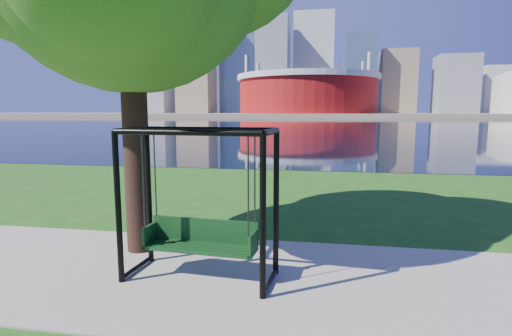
# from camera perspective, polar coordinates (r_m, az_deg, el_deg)

# --- Properties ---
(ground) EXTENTS (900.00, 900.00, 0.00)m
(ground) POSITION_cam_1_polar(r_m,az_deg,el_deg) (7.32, -1.80, -14.00)
(ground) COLOR #1E5114
(ground) RESTS_ON ground
(path) EXTENTS (120.00, 4.00, 0.03)m
(path) POSITION_cam_1_polar(r_m,az_deg,el_deg) (6.86, -2.68, -15.42)
(path) COLOR #9E937F
(path) RESTS_ON ground
(river) EXTENTS (900.00, 180.00, 0.02)m
(river) POSITION_cam_1_polar(r_m,az_deg,el_deg) (108.69, 9.27, 6.45)
(river) COLOR black
(river) RESTS_ON ground
(far_bank) EXTENTS (900.00, 228.00, 2.00)m
(far_bank) POSITION_cam_1_polar(r_m,az_deg,el_deg) (312.65, 9.78, 7.56)
(far_bank) COLOR #937F60
(far_bank) RESTS_ON ground
(stadium) EXTENTS (83.00, 83.00, 32.00)m
(stadium) POSITION_cam_1_polar(r_m,az_deg,el_deg) (242.18, 7.37, 10.64)
(stadium) COLOR maroon
(stadium) RESTS_ON far_bank
(skyline) EXTENTS (392.00, 66.00, 96.50)m
(skyline) POSITION_cam_1_polar(r_m,az_deg,el_deg) (327.77, 9.17, 13.69)
(skyline) COLOR gray
(skyline) RESTS_ON far_bank
(swing) EXTENTS (2.51, 1.23, 2.49)m
(swing) POSITION_cam_1_polar(r_m,az_deg,el_deg) (6.57, -8.00, -5.59)
(swing) COLOR black
(swing) RESTS_ON ground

